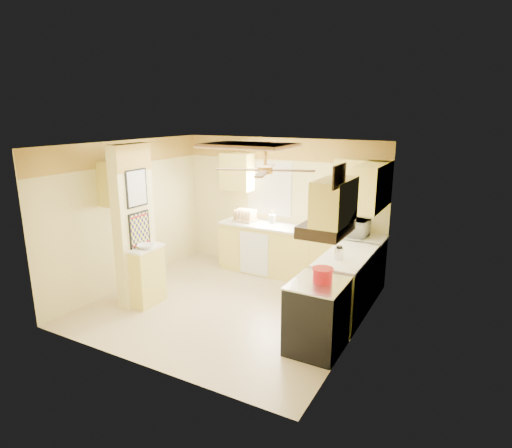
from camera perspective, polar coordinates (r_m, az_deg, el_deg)
The scene contains 34 objects.
floor at distance 6.88m, azimuth -3.68°, elevation -10.73°, with size 4.00×4.00×0.00m, color #CCB58D.
ceiling at distance 6.23m, azimuth -4.06°, elevation 10.52°, with size 4.00×4.00×0.00m, color white.
wall_back at distance 8.06m, azimuth 3.37°, elevation 2.51°, with size 4.00×4.00×0.00m, color #E7D88D.
wall_front at distance 5.02m, azimuth -15.59°, elevation -5.67°, with size 4.00×4.00×0.00m, color #E7D88D.
wall_left at distance 7.67m, azimuth -16.60°, elevation 1.28°, with size 3.80×3.80×0.00m, color #E7D88D.
wall_right at distance 5.67m, azimuth 13.52°, elevation -3.18°, with size 3.80×3.80×0.00m, color #E7D88D.
wallpaper_border at distance 7.89m, azimuth 3.43°, elevation 9.95°, with size 4.00×0.02×0.40m, color #F6C748.
partition_column at distance 6.85m, azimuth -15.96°, elevation -0.25°, with size 0.20×0.70×2.50m, color #E7D88D.
partition_ledge at distance 6.94m, azimuth -14.18°, elevation -6.87°, with size 0.25×0.55×0.90m, color #FFEC76.
ledge_top at distance 6.79m, azimuth -14.43°, elevation -3.18°, with size 0.28×0.58×0.04m, color white.
lower_cabinets_back at distance 7.81m, azimuth 5.67°, elevation -4.03°, with size 3.00×0.60×0.90m, color #FFEC76.
lower_cabinets_right at distance 6.56m, azimuth 11.96°, elevation -8.05°, with size 0.60×1.40×0.90m, color #FFEC76.
countertop_back at distance 7.67m, azimuth 5.73°, elevation -0.72°, with size 3.04×0.64×0.04m, color white.
countertop_right at distance 6.40m, azimuth 12.10°, elevation -4.14°, with size 0.64×1.44×0.04m, color white.
dishwasher_panel at distance 7.86m, azimuth -0.28°, elevation -3.99°, with size 0.58×0.02×0.80m, color white.
window at distance 8.10m, azimuth 1.76°, elevation 4.75°, with size 0.92×0.02×1.02m.
upper_cab_back_left at distance 8.20m, azimuth -2.51°, elevation 6.98°, with size 0.60×0.35×0.70m, color #FFEC76.
upper_cab_back_right at distance 7.27m, azimuth 14.01°, elevation 5.57°, with size 0.90×0.35×0.70m, color #FFEC76.
upper_cab_right at distance 6.75m, azimuth 15.22°, elevation 4.81°, with size 0.35×1.00×0.70m, color #FFEC76.
upper_cab_left_wall at distance 7.26m, azimuth -17.35°, elevation 5.33°, with size 0.35×0.75×0.70m, color #FFEC76.
upper_cab_over_stove at distance 5.03m, azimuth 10.40°, elevation 2.98°, with size 0.35×0.76×0.52m, color #FFEC76.
stove at distance 5.56m, azimuth 8.13°, elevation -12.04°, with size 0.68×0.77×0.92m.
range_hood at distance 5.13m, azimuth 9.33°, elevation -0.54°, with size 0.50×0.76×0.14m, color black.
poster_menu at distance 6.64m, azimuth -15.63°, elevation 4.63°, with size 0.02×0.42×0.57m.
poster_nashville at distance 6.78m, azimuth -15.25°, elevation -0.78°, with size 0.02×0.42×0.57m.
ceiling_light_panel at distance 6.61m, azimuth -0.95°, elevation 10.41°, with size 1.35×0.95×0.06m.
ceiling_fan at distance 5.15m, azimuth 1.23°, elevation 7.28°, with size 1.15×1.15×0.26m.
vent_grate at distance 4.59m, azimuth 11.05°, elevation 6.28°, with size 0.02×0.40×0.25m, color black.
microwave at distance 7.31m, azimuth 12.74°, elevation -0.44°, with size 0.52×0.35×0.29m, color white.
bowl at distance 6.73m, azimuth -14.49°, elevation -2.88°, with size 0.25×0.25×0.06m, color white.
dutch_oven at distance 5.37m, azimuth 8.86°, elevation -6.72°, with size 0.27×0.27×0.18m.
kettle at distance 6.12m, azimuth 11.02°, elevation -3.85°, with size 0.13×0.13×0.20m.
dish_rack at distance 8.09m, azimuth -1.51°, elevation 0.92°, with size 0.42×0.32×0.23m.
utensil_crock at distance 8.00m, azimuth 2.17°, elevation 0.74°, with size 0.12×0.12×0.24m.
Camera 1 is at (3.34, -5.24, 2.95)m, focal length 30.00 mm.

